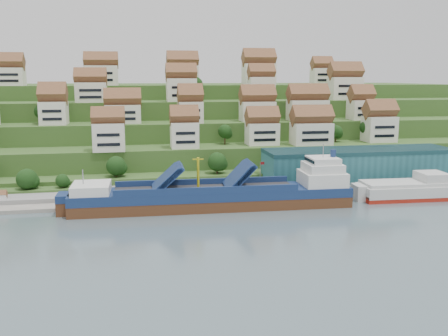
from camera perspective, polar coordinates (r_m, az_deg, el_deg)
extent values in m
plane|color=slate|center=(135.23, -2.25, -4.51)|extent=(300.00, 300.00, 0.00)
cube|color=gray|center=(153.12, 4.38, -2.32)|extent=(180.00, 14.00, 2.20)
cube|color=#2D4C1E|center=(218.62, -5.45, 1.77)|extent=(260.00, 128.00, 4.00)
cube|color=#2D4C1E|center=(223.06, -5.57, 2.85)|extent=(260.00, 118.00, 11.00)
cube|color=#2D4C1E|center=(230.55, -5.76, 3.97)|extent=(260.00, 102.00, 18.00)
cube|color=#2D4C1E|center=(238.12, -5.93, 5.02)|extent=(260.00, 86.00, 25.00)
cube|color=#2D4C1E|center=(246.80, -6.11, 5.90)|extent=(260.00, 68.00, 31.00)
cube|color=white|center=(165.47, -13.02, 3.47)|extent=(10.08, 7.03, 9.03)
cube|color=white|center=(169.03, -4.55, 3.78)|extent=(9.16, 7.62, 8.64)
cube|color=white|center=(177.00, 4.37, 3.92)|extent=(10.95, 7.73, 7.64)
cube|color=white|center=(179.30, 9.94, 3.88)|extent=(13.72, 8.26, 7.69)
cube|color=white|center=(193.28, 17.31, 4.28)|extent=(10.94, 8.31, 9.29)
cube|color=white|center=(187.27, -18.87, 5.97)|extent=(9.17, 8.98, 8.08)
cube|color=white|center=(186.07, -11.46, 6.08)|extent=(12.71, 7.90, 6.69)
cube|color=white|center=(183.92, -3.86, 6.38)|extent=(8.69, 8.56, 7.72)
cube|color=white|center=(191.12, 3.82, 6.48)|extent=(12.65, 8.36, 7.41)
cube|color=white|center=(195.98, 9.51, 6.53)|extent=(14.82, 8.18, 7.84)
cube|color=white|center=(204.74, 15.35, 6.43)|extent=(8.82, 8.04, 7.61)
cube|color=white|center=(199.13, -14.94, 8.35)|extent=(11.58, 7.30, 7.52)
cube|color=white|center=(200.16, -4.90, 8.89)|extent=(11.56, 7.79, 9.01)
cube|color=white|center=(206.26, 4.26, 9.01)|extent=(10.20, 7.14, 9.53)
cube|color=white|center=(219.89, 13.65, 8.83)|extent=(13.31, 8.47, 9.45)
cube|color=white|center=(224.40, -23.18, 9.57)|extent=(10.56, 8.03, 7.25)
cube|color=white|center=(218.07, -13.82, 10.22)|extent=(13.37, 7.51, 8.20)
cube|color=white|center=(217.79, -4.75, 10.50)|extent=(12.78, 8.15, 8.27)
cube|color=white|center=(224.70, 3.99, 10.63)|extent=(13.76, 8.73, 9.24)
cube|color=white|center=(236.57, 11.09, 10.23)|extent=(9.09, 7.05, 7.41)
ellipsoid|color=#1C4015|center=(159.96, -0.80, 0.72)|extent=(6.12, 6.12, 6.12)
ellipsoid|color=#1C4015|center=(158.15, -12.24, 0.24)|extent=(6.06, 6.06, 6.06)
ellipsoid|color=#1C4015|center=(188.50, 12.65, 4.06)|extent=(5.01, 5.01, 5.01)
ellipsoid|color=#1C4015|center=(193.30, 15.93, 4.50)|extent=(4.92, 4.92, 4.92)
ellipsoid|color=#1C4015|center=(176.98, 0.10, 4.20)|extent=(4.90, 4.90, 4.90)
ellipsoid|color=#1C4015|center=(199.64, 8.09, 7.29)|extent=(4.87, 4.87, 4.87)
ellipsoid|color=#1C4015|center=(191.89, -20.13, 6.09)|extent=(5.28, 5.28, 5.28)
ellipsoid|color=#1C4015|center=(204.12, -3.37, 9.45)|extent=(6.81, 6.81, 6.81)
ellipsoid|color=#1C4015|center=(211.47, 3.52, 9.08)|extent=(5.30, 5.30, 5.30)
ellipsoid|color=#1C4015|center=(210.42, 4.54, 8.72)|extent=(4.33, 4.33, 4.33)
ellipsoid|color=#1C4015|center=(154.29, -21.60, -1.19)|extent=(6.04, 6.04, 6.04)
ellipsoid|color=#1C4015|center=(152.80, -18.00, -1.38)|extent=(3.93, 3.93, 3.93)
cube|color=#27646C|center=(164.69, 15.07, 0.41)|extent=(60.00, 15.00, 10.00)
cylinder|color=gray|center=(146.83, 4.15, -0.84)|extent=(0.16, 0.16, 8.00)
cube|color=maroon|center=(146.32, 4.39, 0.55)|extent=(1.20, 0.05, 0.80)
cube|color=white|center=(149.00, -23.99, -3.18)|extent=(2.40, 2.20, 2.20)
cube|color=#522E19|center=(134.35, -1.31, -4.16)|extent=(74.76, 13.33, 4.78)
cube|color=navy|center=(133.60, -1.32, -2.87)|extent=(74.76, 13.45, 2.48)
cube|color=silver|center=(132.76, -14.94, -2.26)|extent=(9.82, 11.12, 2.48)
cube|color=#262628|center=(133.09, -2.13, -2.38)|extent=(47.98, 10.94, 0.29)
cube|color=navy|center=(131.61, -6.69, -1.15)|extent=(7.42, 10.72, 6.60)
cube|color=navy|center=(133.66, 1.52, -0.90)|extent=(7.06, 10.71, 6.98)
cylinder|color=gold|center=(132.01, -2.97, -0.63)|extent=(0.69, 0.69, 8.60)
cube|color=silver|center=(140.17, 11.16, -1.16)|extent=(11.73, 11.17, 3.82)
cube|color=silver|center=(139.59, 11.21, 0.07)|extent=(9.79, 9.98, 2.39)
cube|color=silver|center=(139.25, 11.24, 0.88)|extent=(7.85, 8.79, 1.72)
cylinder|color=navy|center=(139.98, 12.36, 1.64)|extent=(1.57, 1.57, 2.10)
cube|color=maroon|center=(154.16, 20.26, -3.07)|extent=(28.49, 11.38, 2.44)
cube|color=silver|center=(153.72, 20.30, -2.32)|extent=(28.50, 11.48, 3.00)
cube|color=silver|center=(153.33, 20.35, -1.64)|extent=(27.05, 10.30, 1.12)
cube|color=silver|center=(156.48, 22.65, -0.97)|extent=(7.81, 8.53, 2.81)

